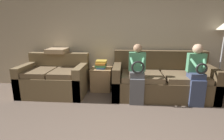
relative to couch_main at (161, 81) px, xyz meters
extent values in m
cube|color=beige|center=(-0.72, 0.52, 0.95)|extent=(7.82, 0.06, 2.55)
cube|color=brown|center=(0.00, -0.05, -0.12)|extent=(2.09, 0.98, 0.41)
cube|color=brown|center=(0.00, 0.34, 0.35)|extent=(2.09, 0.20, 0.54)
cube|color=brown|center=(-0.96, -0.05, 0.01)|extent=(0.16, 0.98, 0.68)
cube|color=brown|center=(0.96, -0.05, 0.01)|extent=(0.16, 0.98, 0.68)
cube|color=brown|center=(-0.44, -0.15, 0.14)|extent=(0.83, 0.74, 0.11)
cube|color=brown|center=(0.44, -0.15, 0.14)|extent=(0.83, 0.74, 0.11)
cube|color=brown|center=(-2.36, -0.11, -0.09)|extent=(1.40, 0.92, 0.46)
cube|color=brown|center=(-2.36, 0.25, 0.35)|extent=(1.40, 0.20, 0.42)
cube|color=brown|center=(-2.98, -0.11, 0.01)|extent=(0.16, 0.92, 0.67)
cube|color=brown|center=(-1.74, -0.11, 0.01)|extent=(0.16, 0.92, 0.67)
cube|color=brown|center=(-2.63, -0.21, 0.19)|extent=(0.51, 0.68, 0.11)
cube|color=brown|center=(-2.09, -0.21, 0.19)|extent=(0.51, 0.68, 0.11)
cube|color=#56565B|center=(-0.56, -0.54, -0.07)|extent=(0.27, 0.10, 0.52)
cube|color=#56565B|center=(-0.56, -0.40, 0.25)|extent=(0.27, 0.28, 0.11)
cube|color=#4C8E66|center=(-0.56, -0.33, 0.49)|extent=(0.32, 0.14, 0.37)
sphere|color=#A37A5B|center=(-0.56, -0.33, 0.75)|extent=(0.17, 0.17, 0.17)
torus|color=black|center=(-0.56, -0.60, 0.43)|extent=(0.25, 0.04, 0.25)
cylinder|color=#4C8E66|center=(-0.66, -0.47, 0.51)|extent=(0.12, 0.31, 0.21)
cylinder|color=#4C8E66|center=(-0.46, -0.47, 0.51)|extent=(0.12, 0.31, 0.21)
cube|color=#384260|center=(0.56, -0.54, -0.07)|extent=(0.27, 0.10, 0.52)
cube|color=#384260|center=(0.56, -0.40, 0.25)|extent=(0.27, 0.28, 0.11)
cube|color=#4C8E66|center=(0.56, -0.33, 0.48)|extent=(0.32, 0.14, 0.36)
sphere|color=tan|center=(0.56, -0.33, 0.75)|extent=(0.19, 0.19, 0.19)
torus|color=black|center=(0.56, -0.60, 0.43)|extent=(0.21, 0.04, 0.21)
cylinder|color=#4C8E66|center=(0.46, -0.47, 0.51)|extent=(0.13, 0.31, 0.21)
cylinder|color=#4C8E66|center=(0.66, -0.47, 0.51)|extent=(0.13, 0.31, 0.21)
cube|color=#9E7A51|center=(-1.35, 0.23, -0.06)|extent=(0.46, 0.46, 0.53)
cube|color=tan|center=(-1.35, 0.23, 0.20)|extent=(0.48, 0.48, 0.02)
cube|color=#33569E|center=(-1.35, 0.24, 0.22)|extent=(0.19, 0.29, 0.04)
cube|color=#3D8451|center=(-1.36, 0.22, 0.27)|extent=(0.25, 0.25, 0.06)
cube|color=orange|center=(-1.36, 0.23, 0.32)|extent=(0.22, 0.30, 0.04)
cube|color=gold|center=(-1.35, 0.23, 0.36)|extent=(0.24, 0.25, 0.05)
cylinder|color=#2D2B28|center=(1.33, 0.28, -0.31)|extent=(0.26, 0.26, 0.02)
cylinder|color=#B7B7BC|center=(1.33, 0.28, 0.39)|extent=(0.03, 0.03, 1.39)
cube|color=tan|center=(-2.39, 0.25, 0.60)|extent=(0.44, 0.44, 0.10)
camera|label=1|loc=(-0.78, -3.72, 1.16)|focal=28.00mm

